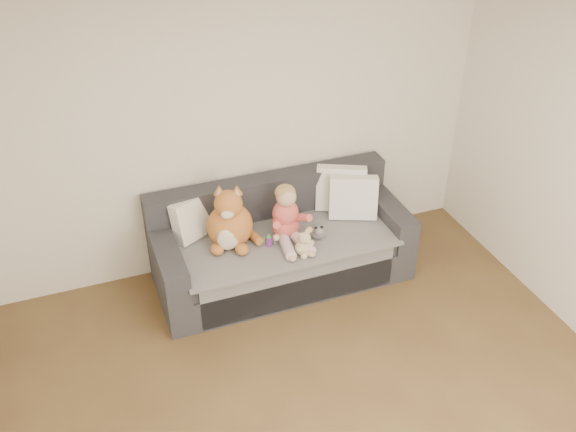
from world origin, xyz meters
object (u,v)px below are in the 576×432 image
object	(u,v)px
plush_cat	(230,223)
toddler	(287,217)
sofa	(280,246)
teddy_bear	(304,245)
sippy_cup	(269,239)

from	to	relation	value
plush_cat	toddler	bearing A→B (deg)	10.64
plush_cat	sofa	bearing A→B (deg)	24.42
plush_cat	teddy_bear	distance (m)	0.64
sofa	plush_cat	bearing A→B (deg)	-175.98
toddler	sofa	bearing A→B (deg)	100.72
sofa	teddy_bear	world-z (taller)	sofa
toddler	teddy_bear	bearing A→B (deg)	-80.95
toddler	plush_cat	xyz separation A→B (m)	(-0.48, 0.08, 0.01)
teddy_bear	sippy_cup	size ratio (longest dim) A/B	2.10
sofa	teddy_bear	bearing A→B (deg)	-79.64
plush_cat	sippy_cup	size ratio (longest dim) A/B	5.28
sofa	toddler	xyz separation A→B (m)	(0.02, -0.11, 0.37)
sofa	teddy_bear	xyz separation A→B (m)	(0.07, -0.38, 0.26)
plush_cat	teddy_bear	xyz separation A→B (m)	(0.52, -0.35, -0.12)
sippy_cup	teddy_bear	bearing A→B (deg)	-44.74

